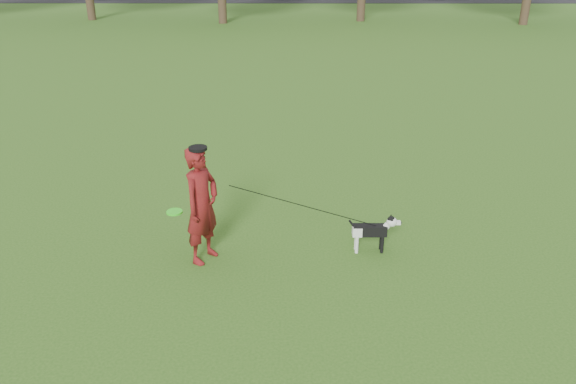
{
  "coord_description": "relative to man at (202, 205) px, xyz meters",
  "views": [
    {
      "loc": [
        -0.12,
        -7.8,
        4.35
      ],
      "look_at": [
        -0.16,
        -0.24,
        0.95
      ],
      "focal_mm": 35.0,
      "sensor_mm": 36.0,
      "label": 1
    }
  ],
  "objects": [
    {
      "name": "man",
      "position": [
        0.0,
        0.0,
        0.0
      ],
      "size": [
        0.68,
        0.76,
        1.76
      ],
      "primitive_type": "imported",
      "rotation": [
        0.0,
        0.0,
        1.07
      ],
      "color": "#5E0D16",
      "rests_on": "ground"
    },
    {
      "name": "dog",
      "position": [
        2.53,
        0.23,
        -0.51
      ],
      "size": [
        0.8,
        0.16,
        0.61
      ],
      "color": "black",
      "rests_on": "ground"
    },
    {
      "name": "ground",
      "position": [
        1.39,
        0.55,
        -0.88
      ],
      "size": [
        120.0,
        120.0,
        0.0
      ],
      "primitive_type": "plane",
      "color": "#285116",
      "rests_on": "ground"
    },
    {
      "name": "man_held_items",
      "position": [
        1.52,
        0.09,
        -0.06
      ],
      "size": [
        3.14,
        0.47,
        1.36
      ],
      "color": "#31E81D",
      "rests_on": "ground"
    }
  ]
}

